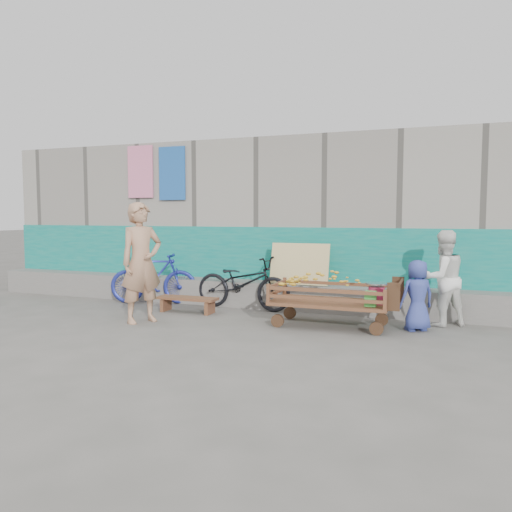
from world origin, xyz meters
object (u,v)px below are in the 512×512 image
at_px(bicycle_dark, 243,283).
at_px(bicycle_blue, 153,278).
at_px(banana_cart, 328,290).
at_px(bench, 187,301).
at_px(woman, 443,278).
at_px(child, 417,295).
at_px(vendor_man, 142,263).

distance_m(bicycle_dark, bicycle_blue, 1.73).
height_order(banana_cart, bench, banana_cart).
bearing_deg(banana_cart, bench, 174.99).
bearing_deg(woman, child, 21.94).
bearing_deg(bicycle_blue, banana_cart, -118.56).
relative_size(banana_cart, child, 1.84).
height_order(bicycle_dark, bicycle_blue, bicycle_blue).
height_order(woman, child, woman).
bearing_deg(bench, woman, 6.23).
distance_m(vendor_man, bicycle_dark, 1.87).
bearing_deg(child, bench, -33.05).
bearing_deg(banana_cart, child, 8.09).
bearing_deg(child, vendor_man, -19.87).
bearing_deg(vendor_man, bicycle_dark, -5.18).
distance_m(vendor_man, bicycle_blue, 1.63).
relative_size(bench, bicycle_blue, 0.64).
relative_size(child, bicycle_dark, 0.57).
distance_m(banana_cart, bench, 2.45).
bearing_deg(vendor_man, woman, -42.99).
bearing_deg(bicycle_dark, woman, -87.57).
xyz_separation_m(woman, bicycle_dark, (-3.20, 0.15, -0.24)).
distance_m(bench, woman, 4.02).
distance_m(vendor_man, child, 4.02).
xyz_separation_m(banana_cart, bicycle_blue, (-3.38, 0.72, -0.05)).
xyz_separation_m(woman, child, (-0.33, -0.47, -0.20)).
xyz_separation_m(banana_cart, woman, (1.55, 0.64, 0.17)).
bearing_deg(bicycle_dark, child, -97.07).
xyz_separation_m(bench, bicycle_dark, (0.76, 0.59, 0.27)).
bearing_deg(vendor_man, child, -47.99).
xyz_separation_m(vendor_man, woman, (4.24, 1.34, -0.20)).
xyz_separation_m(bench, vendor_man, (-0.27, -0.91, 0.72)).
xyz_separation_m(woman, bicycle_blue, (-4.93, 0.07, -0.22)).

